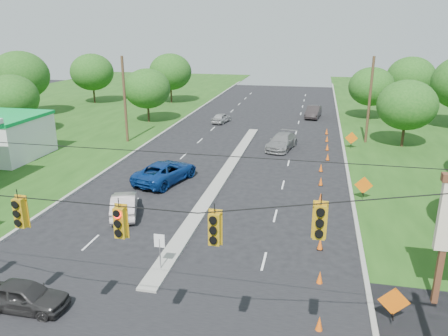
# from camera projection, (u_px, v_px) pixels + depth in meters

# --- Properties ---
(curb_left) EXTENTS (0.25, 110.00, 0.16)m
(curb_left) POSITION_uv_depth(u_px,v_px,m) (149.00, 143.00, 46.48)
(curb_left) COLOR gray
(curb_left) RESTS_ON ground
(curb_right) EXTENTS (0.25, 110.00, 0.16)m
(curb_right) POSITION_uv_depth(u_px,v_px,m) (344.00, 154.00, 42.44)
(curb_right) COLOR gray
(curb_right) RESTS_ON ground
(median) EXTENTS (1.00, 34.00, 0.18)m
(median) POSITION_uv_depth(u_px,v_px,m) (223.00, 176.00, 36.09)
(median) COLOR gray
(median) RESTS_ON ground
(median_sign) EXTENTS (0.55, 0.06, 2.05)m
(median_sign) POSITION_uv_depth(u_px,v_px,m) (160.00, 245.00, 21.70)
(median_sign) COLOR gray
(median_sign) RESTS_ON ground
(signal_span) EXTENTS (25.60, 0.32, 9.00)m
(signal_span) POSITION_uv_depth(u_px,v_px,m) (78.00, 249.00, 14.11)
(signal_span) COLOR #422D1C
(signal_span) RESTS_ON ground
(utility_pole_far_left) EXTENTS (0.28, 0.28, 9.00)m
(utility_pole_far_left) POSITION_uv_depth(u_px,v_px,m) (125.00, 100.00, 45.57)
(utility_pole_far_left) COLOR #422D1C
(utility_pole_far_left) RESTS_ON ground
(utility_pole_far_right) EXTENTS (0.28, 0.28, 9.00)m
(utility_pole_far_right) POSITION_uv_depth(u_px,v_px,m) (370.00, 101.00, 45.22)
(utility_pole_far_right) COLOR #422D1C
(utility_pole_far_right) RESTS_ON ground
(cone_0) EXTENTS (0.32, 0.32, 0.70)m
(cone_0) POSITION_uv_depth(u_px,v_px,m) (319.00, 324.00, 17.67)
(cone_0) COLOR #F15C10
(cone_0) RESTS_ON ground
(cone_1) EXTENTS (0.32, 0.32, 0.70)m
(cone_1) POSITION_uv_depth(u_px,v_px,m) (320.00, 277.00, 20.93)
(cone_1) COLOR #F15C10
(cone_1) RESTS_ON ground
(cone_2) EXTENTS (0.32, 0.32, 0.70)m
(cone_2) POSITION_uv_depth(u_px,v_px,m) (320.00, 244.00, 24.18)
(cone_2) COLOR #F15C10
(cone_2) RESTS_ON ground
(cone_3) EXTENTS (0.32, 0.32, 0.70)m
(cone_3) POSITION_uv_depth(u_px,v_px,m) (320.00, 218.00, 27.44)
(cone_3) COLOR #F15C10
(cone_3) RESTS_ON ground
(cone_4) EXTENTS (0.32, 0.32, 0.70)m
(cone_4) POSITION_uv_depth(u_px,v_px,m) (321.00, 198.00, 30.69)
(cone_4) COLOR #F15C10
(cone_4) RESTS_ON ground
(cone_5) EXTENTS (0.32, 0.32, 0.70)m
(cone_5) POSITION_uv_depth(u_px,v_px,m) (321.00, 181.00, 33.95)
(cone_5) COLOR #F15C10
(cone_5) RESTS_ON ground
(cone_6) EXTENTS (0.32, 0.32, 0.70)m
(cone_6) POSITION_uv_depth(u_px,v_px,m) (321.00, 168.00, 37.20)
(cone_6) COLOR #F15C10
(cone_6) RESTS_ON ground
(cone_7) EXTENTS (0.32, 0.32, 0.70)m
(cone_7) POSITION_uv_depth(u_px,v_px,m) (328.00, 157.00, 40.33)
(cone_7) COLOR #F15C10
(cone_7) RESTS_ON ground
(cone_8) EXTENTS (0.32, 0.32, 0.70)m
(cone_8) POSITION_uv_depth(u_px,v_px,m) (327.00, 147.00, 43.59)
(cone_8) COLOR #F15C10
(cone_8) RESTS_ON ground
(cone_9) EXTENTS (0.32, 0.32, 0.70)m
(cone_9) POSITION_uv_depth(u_px,v_px,m) (327.00, 139.00, 46.84)
(cone_9) COLOR #F15C10
(cone_9) RESTS_ON ground
(cone_10) EXTENTS (0.32, 0.32, 0.70)m
(cone_10) POSITION_uv_depth(u_px,v_px,m) (327.00, 131.00, 50.10)
(cone_10) COLOR #F15C10
(cone_10) RESTS_ON ground
(work_sign_0) EXTENTS (1.27, 0.58, 1.37)m
(work_sign_0) POSITION_uv_depth(u_px,v_px,m) (394.00, 303.00, 17.79)
(work_sign_0) COLOR black
(work_sign_0) RESTS_ON ground
(work_sign_1) EXTENTS (1.27, 0.58, 1.37)m
(work_sign_1) POSITION_uv_depth(u_px,v_px,m) (364.00, 186.00, 30.81)
(work_sign_1) COLOR black
(work_sign_1) RESTS_ON ground
(work_sign_2) EXTENTS (1.27, 0.58, 1.37)m
(work_sign_2) POSITION_uv_depth(u_px,v_px,m) (351.00, 139.00, 43.82)
(work_sign_2) COLOR black
(work_sign_2) RESTS_ON ground
(tree_2) EXTENTS (5.88, 5.88, 6.86)m
(tree_2) POSITION_uv_depth(u_px,v_px,m) (12.00, 97.00, 48.33)
(tree_2) COLOR black
(tree_2) RESTS_ON ground
(tree_3) EXTENTS (7.56, 7.56, 8.82)m
(tree_3) POSITION_uv_depth(u_px,v_px,m) (20.00, 75.00, 58.44)
(tree_3) COLOR black
(tree_3) RESTS_ON ground
(tree_4) EXTENTS (6.72, 6.72, 7.84)m
(tree_4) POSITION_uv_depth(u_px,v_px,m) (92.00, 72.00, 68.99)
(tree_4) COLOR black
(tree_4) RESTS_ON ground
(tree_5) EXTENTS (5.88, 5.88, 6.86)m
(tree_5) POSITION_uv_depth(u_px,v_px,m) (147.00, 89.00, 55.22)
(tree_5) COLOR black
(tree_5) RESTS_ON ground
(tree_6) EXTENTS (6.72, 6.72, 7.84)m
(tree_6) POSITION_uv_depth(u_px,v_px,m) (170.00, 72.00, 69.38)
(tree_6) COLOR black
(tree_6) RESTS_ON ground
(tree_9) EXTENTS (5.88, 5.88, 6.86)m
(tree_9) POSITION_uv_depth(u_px,v_px,m) (407.00, 105.00, 43.64)
(tree_9) COLOR black
(tree_9) RESTS_ON ground
(tree_11) EXTENTS (6.72, 6.72, 7.84)m
(tree_11) POSITION_uv_depth(u_px,v_px,m) (411.00, 77.00, 62.18)
(tree_11) COLOR black
(tree_11) RESTS_ON ground
(tree_12) EXTENTS (5.88, 5.88, 6.86)m
(tree_12) POSITION_uv_depth(u_px,v_px,m) (371.00, 87.00, 57.06)
(tree_12) COLOR black
(tree_12) RESTS_ON ground
(black_sedan) EXTENTS (3.88, 1.59, 1.32)m
(black_sedan) POSITION_uv_depth(u_px,v_px,m) (25.00, 296.00, 18.97)
(black_sedan) COLOR #292828
(black_sedan) RESTS_ON ground
(white_sedan) EXTENTS (3.02, 4.66, 1.45)m
(white_sedan) POSITION_uv_depth(u_px,v_px,m) (124.00, 204.00, 28.55)
(white_sedan) COLOR beige
(white_sedan) RESTS_ON ground
(blue_pickup) EXTENTS (4.37, 6.58, 1.68)m
(blue_pickup) POSITION_uv_depth(u_px,v_px,m) (166.00, 172.00, 34.65)
(blue_pickup) COLOR navy
(blue_pickup) RESTS_ON ground
(silver_car_far) EXTENTS (3.23, 5.69, 1.56)m
(silver_car_far) POSITION_uv_depth(u_px,v_px,m) (282.00, 142.00, 43.97)
(silver_car_far) COLOR gray
(silver_car_far) RESTS_ON ground
(silver_car_oncoming) EXTENTS (2.15, 3.91, 1.26)m
(silver_car_oncoming) POSITION_uv_depth(u_px,v_px,m) (221.00, 118.00, 56.09)
(silver_car_oncoming) COLOR #A3A3A3
(silver_car_oncoming) RESTS_ON ground
(dark_car_receding) EXTENTS (2.28, 5.04, 1.60)m
(dark_car_receding) POSITION_uv_depth(u_px,v_px,m) (313.00, 112.00, 59.14)
(dark_car_receding) COLOR #2B2626
(dark_car_receding) RESTS_ON ground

